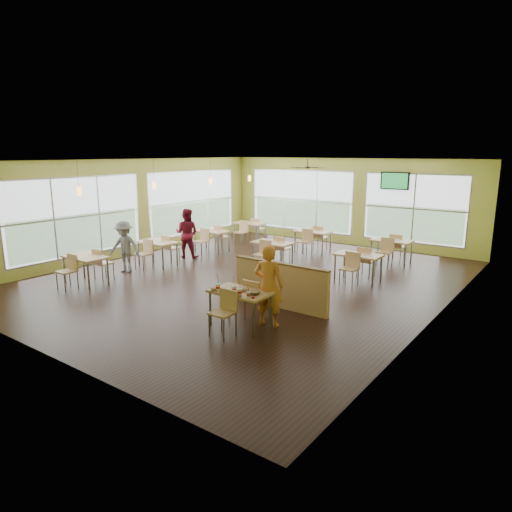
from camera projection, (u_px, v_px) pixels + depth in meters
name	position (u px, v px, depth m)	size (l,w,h in m)	color
room	(250.00, 221.00, 12.29)	(12.00, 12.04, 3.20)	black
window_bays	(243.00, 208.00, 16.26)	(9.24, 10.24, 2.38)	white
main_table	(240.00, 297.00, 9.00)	(1.22, 1.52, 0.87)	#DCAF76
half_wall_divider	(281.00, 285.00, 10.16)	(2.40, 0.14, 1.04)	#DCAF76
dining_tables	(257.00, 242.00, 14.46)	(6.92, 8.72, 0.87)	#DCAF76
pendant_lights	(183.00, 183.00, 14.48)	(0.11, 7.31, 0.86)	#2D2119
ceiling_fan	(308.00, 167.00, 14.35)	(1.25, 1.25, 0.29)	#2D2119
tv_backwall	(395.00, 181.00, 15.70)	(1.00, 0.07, 0.60)	black
man_plaid	(269.00, 286.00, 9.04)	(0.61, 0.40, 1.66)	#DA5818
patron_maroon	(187.00, 233.00, 14.96)	(0.79, 0.62, 1.62)	maroon
patron_grey	(125.00, 247.00, 13.16)	(0.97, 0.56, 1.50)	slate
cup_blue	(218.00, 287.00, 8.97)	(0.11, 0.11, 0.38)	white
cup_yellow	(234.00, 289.00, 8.83)	(0.11, 0.11, 0.38)	white
cup_red_near	(240.00, 292.00, 8.66)	(0.10, 0.10, 0.36)	white
cup_red_far	(248.00, 294.00, 8.55)	(0.08, 0.08, 0.30)	white
food_basket	(254.00, 292.00, 8.77)	(0.26, 0.26, 0.06)	black
ketchup_cup	(253.00, 298.00, 8.51)	(0.06, 0.06, 0.03)	#A10406
wrapper_left	(215.00, 289.00, 9.03)	(0.18, 0.16, 0.04)	olive
wrapper_mid	(244.00, 289.00, 8.97)	(0.22, 0.20, 0.06)	olive
wrapper_right	(239.00, 295.00, 8.64)	(0.15, 0.13, 0.04)	olive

